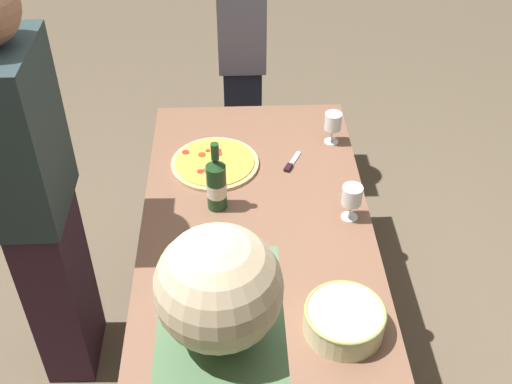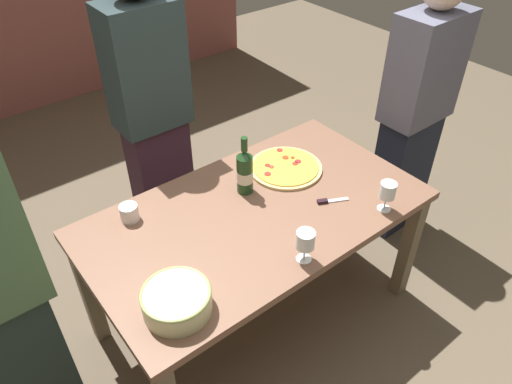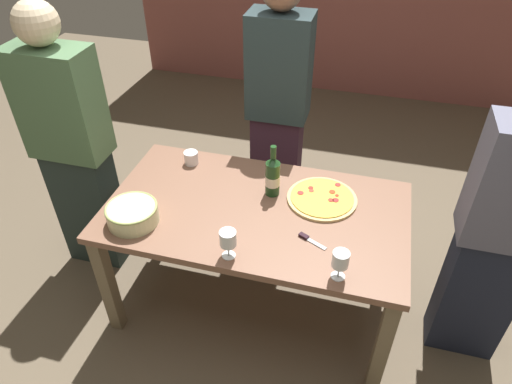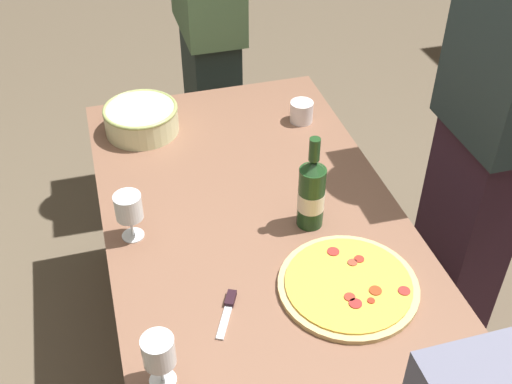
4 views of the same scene
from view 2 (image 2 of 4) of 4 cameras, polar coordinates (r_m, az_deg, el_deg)
ground_plane at (r=2.82m, az=0.00°, el=-13.84°), size 8.00×8.00×0.00m
dining_table at (r=2.33m, az=0.00°, el=-3.96°), size 1.60×0.90×0.75m
pizza at (r=2.53m, az=3.50°, el=2.90°), size 0.38×0.38×0.02m
serving_bowl at (r=1.86m, az=-9.33°, el=-12.43°), size 0.27×0.27×0.10m
wine_bottle at (r=2.31m, az=-1.33°, el=2.45°), size 0.08×0.08×0.31m
wine_glass_near_pizza at (r=2.29m, az=15.22°, el=0.03°), size 0.08×0.08×0.15m
wine_glass_by_bottle at (r=1.98m, az=5.83°, el=-5.79°), size 0.08×0.08×0.15m
cup_amber at (r=2.27m, az=-14.70°, el=-2.38°), size 0.08×0.08×0.08m
pizza_knife at (r=2.34m, az=8.54°, el=-1.04°), size 0.15×0.09×0.02m
person_guest_left at (r=2.99m, az=18.21°, el=8.80°), size 0.42×0.24×1.65m
person_guest_right at (r=2.72m, az=-12.07°, el=8.68°), size 0.39×0.24×1.77m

